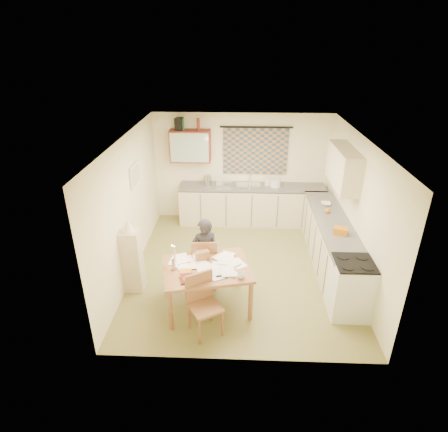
{
  "coord_description": "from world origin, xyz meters",
  "views": [
    {
      "loc": [
        -0.07,
        -6.01,
        4.0
      ],
      "look_at": [
        -0.32,
        0.2,
        1.0
      ],
      "focal_mm": 30.0,
      "sensor_mm": 36.0,
      "label": 1
    }
  ],
  "objects_px": {
    "stove": "(350,288)",
    "chair_far": "(205,270)",
    "counter_right": "(330,243)",
    "shelf_stand": "(132,261)",
    "counter_back": "(251,205)",
    "dining_table": "(207,287)",
    "person": "(205,253)"
  },
  "relations": [
    {
      "from": "counter_right",
      "to": "dining_table",
      "type": "bearing_deg",
      "value": -148.56
    },
    {
      "from": "dining_table",
      "to": "chair_far",
      "type": "bearing_deg",
      "value": 85.38
    },
    {
      "from": "counter_right",
      "to": "dining_table",
      "type": "xyz_separation_m",
      "value": [
        -2.24,
        -1.37,
        -0.07
      ]
    },
    {
      "from": "counter_right",
      "to": "dining_table",
      "type": "distance_m",
      "value": 2.63
    },
    {
      "from": "dining_table",
      "to": "chair_far",
      "type": "relative_size",
      "value": 1.6
    },
    {
      "from": "stove",
      "to": "chair_far",
      "type": "xyz_separation_m",
      "value": [
        -2.32,
        0.65,
        -0.17
      ]
    },
    {
      "from": "dining_table",
      "to": "person",
      "type": "height_order",
      "value": "person"
    },
    {
      "from": "chair_far",
      "to": "shelf_stand",
      "type": "relative_size",
      "value": 0.84
    },
    {
      "from": "counter_right",
      "to": "chair_far",
      "type": "height_order",
      "value": "chair_far"
    },
    {
      "from": "counter_right",
      "to": "person",
      "type": "relative_size",
      "value": 2.26
    },
    {
      "from": "stove",
      "to": "chair_far",
      "type": "height_order",
      "value": "chair_far"
    },
    {
      "from": "stove",
      "to": "person",
      "type": "height_order",
      "value": "person"
    },
    {
      "from": "counter_back",
      "to": "shelf_stand",
      "type": "bearing_deg",
      "value": -128.01
    },
    {
      "from": "counter_right",
      "to": "chair_far",
      "type": "distance_m",
      "value": 2.46
    },
    {
      "from": "counter_back",
      "to": "counter_right",
      "type": "relative_size",
      "value": 1.12
    },
    {
      "from": "counter_back",
      "to": "counter_right",
      "type": "distance_m",
      "value": 2.25
    },
    {
      "from": "counter_right",
      "to": "dining_table",
      "type": "relative_size",
      "value": 1.94
    },
    {
      "from": "counter_back",
      "to": "dining_table",
      "type": "distance_m",
      "value": 3.18
    },
    {
      "from": "counter_back",
      "to": "stove",
      "type": "bearing_deg",
      "value": -65.11
    },
    {
      "from": "chair_far",
      "to": "counter_right",
      "type": "bearing_deg",
      "value": -164.99
    },
    {
      "from": "stove",
      "to": "dining_table",
      "type": "xyz_separation_m",
      "value": [
        -2.24,
        0.06,
        -0.09
      ]
    },
    {
      "from": "counter_right",
      "to": "chair_far",
      "type": "xyz_separation_m",
      "value": [
        -2.32,
        -0.78,
        -0.16
      ]
    },
    {
      "from": "counter_right",
      "to": "shelf_stand",
      "type": "height_order",
      "value": "shelf_stand"
    },
    {
      "from": "counter_back",
      "to": "shelf_stand",
      "type": "relative_size",
      "value": 2.92
    },
    {
      "from": "counter_back",
      "to": "chair_far",
      "type": "distance_m",
      "value": 2.65
    },
    {
      "from": "counter_right",
      "to": "stove",
      "type": "xyz_separation_m",
      "value": [
        -0.0,
        -1.43,
        0.02
      ]
    },
    {
      "from": "dining_table",
      "to": "chair_far",
      "type": "height_order",
      "value": "chair_far"
    },
    {
      "from": "stove",
      "to": "person",
      "type": "xyz_separation_m",
      "value": [
        -2.32,
        0.63,
        0.18
      ]
    },
    {
      "from": "dining_table",
      "to": "person",
      "type": "xyz_separation_m",
      "value": [
        -0.08,
        0.57,
        0.27
      ]
    },
    {
      "from": "counter_back",
      "to": "dining_table",
      "type": "relative_size",
      "value": 2.17
    },
    {
      "from": "stove",
      "to": "shelf_stand",
      "type": "relative_size",
      "value": 0.83
    },
    {
      "from": "counter_back",
      "to": "chair_far",
      "type": "bearing_deg",
      "value": -109.1
    }
  ]
}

